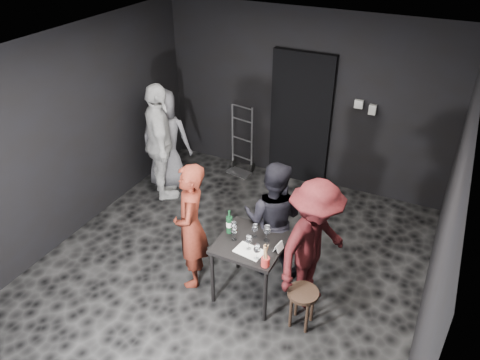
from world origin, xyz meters
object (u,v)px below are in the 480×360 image
at_px(stool, 303,299).
at_px(breadstick_cup, 266,256).
at_px(bystander_grey, 166,137).
at_px(hand_truck, 241,160).
at_px(woman_black, 273,219).
at_px(wine_bottle, 229,224).
at_px(man_maroon, 314,242).
at_px(bystander_cream, 159,132).
at_px(tasting_table, 251,249).
at_px(server_red, 191,224).

bearing_deg(stool, breadstick_cup, -166.68).
bearing_deg(bystander_grey, hand_truck, -153.48).
relative_size(woman_black, wine_bottle, 5.13).
bearing_deg(woman_black, man_maroon, 144.47).
height_order(hand_truck, breadstick_cup, hand_truck).
relative_size(hand_truck, wine_bottle, 4.01).
bearing_deg(breadstick_cup, bystander_grey, 142.59).
bearing_deg(breadstick_cup, wine_bottle, 150.32).
relative_size(bystander_cream, wine_bottle, 7.41).
distance_m(man_maroon, bystander_cream, 2.96).
distance_m(tasting_table, bystander_grey, 2.74).
height_order(hand_truck, stool, hand_truck).
bearing_deg(stool, wine_bottle, 166.35).
relative_size(stool, woman_black, 0.32).
height_order(tasting_table, bystander_grey, bystander_grey).
distance_m(tasting_table, stool, 0.77).
distance_m(hand_truck, tasting_table, 2.85).
height_order(server_red, bystander_cream, bystander_cream).
height_order(woman_black, wine_bottle, woman_black).
distance_m(woman_black, bystander_cream, 2.31).
distance_m(hand_truck, woman_black, 2.48).
xyz_separation_m(tasting_table, wine_bottle, (-0.29, 0.05, 0.21)).
distance_m(bystander_grey, breadstick_cup, 3.14).
distance_m(server_red, breadstick_cup, 1.02).
bearing_deg(woman_black, server_red, 29.56).
xyz_separation_m(tasting_table, bystander_grey, (-2.20, 1.63, 0.18)).
bearing_deg(tasting_table, man_maroon, 15.95).
bearing_deg(stool, hand_truck, 127.12).
bearing_deg(server_red, man_maroon, 75.18).
relative_size(hand_truck, man_maroon, 0.70).
xyz_separation_m(stool, bystander_cream, (-2.78, 1.50, 0.71)).
relative_size(man_maroon, wine_bottle, 5.75).
bearing_deg(bystander_grey, wine_bottle, 122.32).
relative_size(stool, bystander_grey, 0.28).
bearing_deg(man_maroon, wine_bottle, 117.37).
bearing_deg(breadstick_cup, woman_black, 107.14).
bearing_deg(man_maroon, breadstick_cup, 161.94).
distance_m(hand_truck, stool, 3.36).
distance_m(server_red, bystander_grey, 2.28).
distance_m(tasting_table, bystander_cream, 2.50).
height_order(stool, breadstick_cup, breadstick_cup).
height_order(tasting_table, man_maroon, man_maroon).
height_order(server_red, breadstick_cup, server_red).
relative_size(hand_truck, stool, 2.48).
bearing_deg(bystander_cream, hand_truck, -74.07).
distance_m(tasting_table, woman_black, 0.51).
relative_size(hand_truck, bystander_grey, 0.70).
height_order(woman_black, bystander_cream, bystander_cream).
distance_m(hand_truck, breadstick_cup, 3.28).
bearing_deg(wine_bottle, stool, -13.65).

